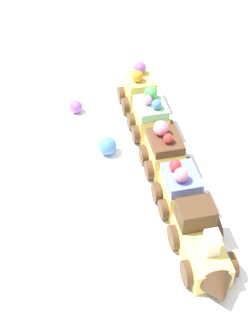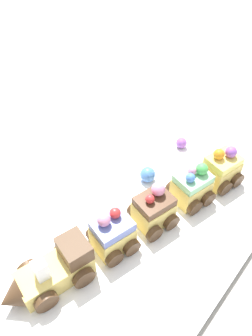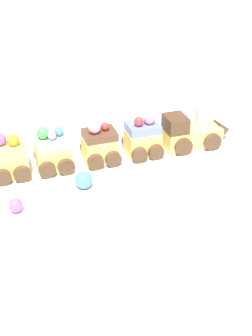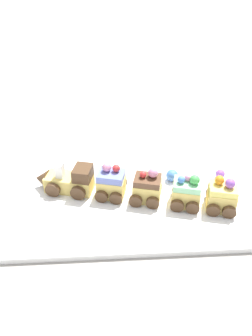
{
  "view_description": "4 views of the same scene",
  "coord_description": "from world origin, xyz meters",
  "px_view_note": "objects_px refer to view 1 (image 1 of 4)",
  "views": [
    {
      "loc": [
        0.48,
        -0.28,
        0.59
      ],
      "look_at": [
        0.01,
        -0.04,
        0.08
      ],
      "focal_mm": 60.0,
      "sensor_mm": 36.0,
      "label": 1
    },
    {
      "loc": [
        0.24,
        0.21,
        0.46
      ],
      "look_at": [
        -0.04,
        -0.03,
        0.08
      ],
      "focal_mm": 35.0,
      "sensor_mm": 36.0,
      "label": 2
    },
    {
      "loc": [
        -0.37,
        -0.58,
        0.42
      ],
      "look_at": [
        -0.02,
        -0.03,
        0.03
      ],
      "focal_mm": 50.0,
      "sensor_mm": 36.0,
      "label": 3
    },
    {
      "loc": [
        0.05,
        0.58,
        0.47
      ],
      "look_at": [
        0.02,
        0.01,
        0.07
      ],
      "focal_mm": 35.0,
      "sensor_mm": 36.0,
      "label": 4
    }
  ],
  "objects_px": {
    "cake_train_locomotive": "(204,251)",
    "cake_car_mint": "(151,118)",
    "cake_car_blueberry": "(180,190)",
    "gumball_blue": "(107,146)",
    "cake_car_chocolate": "(165,152)",
    "gumball_purple": "(76,107)",
    "cake_car_lemon": "(139,91)"
  },
  "relations": [
    {
      "from": "cake_train_locomotive",
      "to": "cake_car_mint",
      "type": "bearing_deg",
      "value": 179.97
    },
    {
      "from": "cake_car_blueberry",
      "to": "cake_car_mint",
      "type": "distance_m",
      "value": 0.16
    },
    {
      "from": "cake_car_mint",
      "to": "gumball_blue",
      "type": "xyz_separation_m",
      "value": [
        0.01,
        -0.08,
        -0.01
      ]
    },
    {
      "from": "cake_car_chocolate",
      "to": "gumball_purple",
      "type": "relative_size",
      "value": 3.59
    },
    {
      "from": "cake_train_locomotive",
      "to": "cake_car_lemon",
      "type": "distance_m",
      "value": 0.33
    },
    {
      "from": "cake_car_chocolate",
      "to": "gumball_blue",
      "type": "xyz_separation_m",
      "value": [
        -0.06,
        -0.06,
        -0.01
      ]
    },
    {
      "from": "cake_car_chocolate",
      "to": "gumball_blue",
      "type": "bearing_deg",
      "value": -122.56
    },
    {
      "from": "cake_car_blueberry",
      "to": "cake_car_chocolate",
      "type": "relative_size",
      "value": 1.0
    },
    {
      "from": "cake_car_chocolate",
      "to": "gumball_purple",
      "type": "height_order",
      "value": "cake_car_chocolate"
    },
    {
      "from": "cake_train_locomotive",
      "to": "gumball_purple",
      "type": "bearing_deg",
      "value": -162.53
    },
    {
      "from": "cake_car_chocolate",
      "to": "cake_car_lemon",
      "type": "bearing_deg",
      "value": 179.95
    },
    {
      "from": "cake_car_blueberry",
      "to": "cake_car_mint",
      "type": "bearing_deg",
      "value": 179.84
    },
    {
      "from": "cake_car_blueberry",
      "to": "cake_car_lemon",
      "type": "distance_m",
      "value": 0.23
    },
    {
      "from": "cake_car_mint",
      "to": "cake_car_lemon",
      "type": "distance_m",
      "value": 0.07
    },
    {
      "from": "cake_car_chocolate",
      "to": "cake_car_lemon",
      "type": "relative_size",
      "value": 1.02
    },
    {
      "from": "cake_car_blueberry",
      "to": "cake_car_lemon",
      "type": "height_order",
      "value": "cake_car_blueberry"
    },
    {
      "from": "cake_car_lemon",
      "to": "gumball_purple",
      "type": "xyz_separation_m",
      "value": [
        -0.03,
        -0.1,
        -0.02
      ]
    },
    {
      "from": "cake_train_locomotive",
      "to": "gumball_blue",
      "type": "relative_size",
      "value": 4.87
    },
    {
      "from": "gumball_blue",
      "to": "cake_car_mint",
      "type": "bearing_deg",
      "value": 99.85
    },
    {
      "from": "gumball_purple",
      "to": "gumball_blue",
      "type": "relative_size",
      "value": 0.77
    },
    {
      "from": "cake_car_chocolate",
      "to": "gumball_purple",
      "type": "xyz_separation_m",
      "value": [
        -0.18,
        -0.06,
        -0.02
      ]
    },
    {
      "from": "cake_car_blueberry",
      "to": "cake_car_chocolate",
      "type": "distance_m",
      "value": 0.08
    },
    {
      "from": "cake_car_chocolate",
      "to": "cake_car_lemon",
      "type": "height_order",
      "value": "cake_car_chocolate"
    },
    {
      "from": "cake_car_mint",
      "to": "gumball_blue",
      "type": "distance_m",
      "value": 0.08
    },
    {
      "from": "cake_car_blueberry",
      "to": "cake_train_locomotive",
      "type": "bearing_deg",
      "value": 0.19
    },
    {
      "from": "cake_car_blueberry",
      "to": "cake_car_lemon",
      "type": "xyz_separation_m",
      "value": [
        -0.22,
        0.06,
        -0.0
      ]
    },
    {
      "from": "cake_train_locomotive",
      "to": "cake_car_lemon",
      "type": "xyz_separation_m",
      "value": [
        -0.32,
        0.08,
        0.01
      ]
    },
    {
      "from": "cake_car_chocolate",
      "to": "cake_car_lemon",
      "type": "distance_m",
      "value": 0.15
    },
    {
      "from": "cake_car_blueberry",
      "to": "gumball_blue",
      "type": "height_order",
      "value": "cake_car_blueberry"
    },
    {
      "from": "cake_train_locomotive",
      "to": "cake_car_chocolate",
      "type": "bearing_deg",
      "value": -179.92
    },
    {
      "from": "cake_car_mint",
      "to": "cake_train_locomotive",
      "type": "bearing_deg",
      "value": -0.03
    },
    {
      "from": "cake_car_chocolate",
      "to": "cake_car_lemon",
      "type": "xyz_separation_m",
      "value": [
        -0.15,
        0.04,
        0.0
      ]
    }
  ]
}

